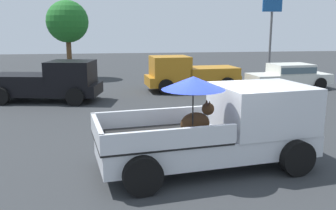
% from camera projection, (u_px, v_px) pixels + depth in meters
% --- Properties ---
extents(ground_plane, '(80.00, 80.00, 0.00)m').
position_uv_depth(ground_plane, '(206.00, 167.00, 8.58)').
color(ground_plane, '#2D3033').
extents(pickup_truck_main, '(5.26, 2.80, 2.22)m').
position_uv_depth(pickup_truck_main, '(226.00, 126.00, 8.49)').
color(pickup_truck_main, black).
rests_on(pickup_truck_main, ground).
extents(pickup_truck_red, '(5.06, 2.90, 1.80)m').
position_uv_depth(pickup_truck_red, '(50.00, 82.00, 16.18)').
color(pickup_truck_red, black).
rests_on(pickup_truck_red, ground).
extents(pickup_truck_far, '(4.91, 2.42, 1.80)m').
position_uv_depth(pickup_truck_far, '(188.00, 74.00, 18.95)').
color(pickup_truck_far, black).
rests_on(pickup_truck_far, ground).
extents(parked_sedan_near, '(4.42, 2.23, 1.33)m').
position_uv_depth(parked_sedan_near, '(289.00, 75.00, 19.60)').
color(parked_sedan_near, black).
rests_on(parked_sedan_near, ground).
extents(motel_sign, '(1.40, 0.16, 5.22)m').
position_uv_depth(motel_sign, '(271.00, 21.00, 25.39)').
color(motel_sign, '#59595B').
rests_on(motel_sign, ground).
extents(tree_by_lot, '(2.66, 2.66, 4.95)m').
position_uv_depth(tree_by_lot, '(67.00, 22.00, 23.15)').
color(tree_by_lot, brown).
rests_on(tree_by_lot, ground).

